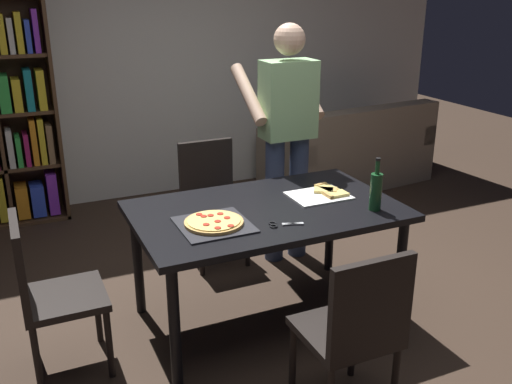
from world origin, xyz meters
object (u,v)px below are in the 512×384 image
object	(u,v)px
chair_far_side	(211,194)
couch	(350,156)
chair_near_camera	(356,326)
person_serving_pizza	(287,130)
kitchen_scissors	(280,224)
chair_left_end	(46,288)
dining_table	(266,219)
wine_bottle	(376,191)
pepperoni_pizza_on_tray	(214,223)

from	to	relation	value
chair_far_side	couch	xyz separation A→B (m)	(1.91, 1.02, -0.21)
chair_near_camera	person_serving_pizza	world-z (taller)	person_serving_pizza
chair_far_side	kitchen_scissors	xyz separation A→B (m)	(-0.04, -1.23, 0.24)
chair_left_end	person_serving_pizza	bearing A→B (deg)	22.72
chair_left_end	couch	size ratio (longest dim) A/B	0.51
dining_table	wine_bottle	distance (m)	0.66
dining_table	pepperoni_pizza_on_tray	distance (m)	0.40
dining_table	pepperoni_pizza_on_tray	size ratio (longest dim) A/B	4.06
pepperoni_pizza_on_tray	chair_near_camera	bearing A→B (deg)	-66.12
dining_table	kitchen_scissors	xyz separation A→B (m)	(-0.04, -0.27, 0.08)
chair_far_side	pepperoni_pizza_on_tray	size ratio (longest dim) A/B	2.33
pepperoni_pizza_on_tray	wine_bottle	bearing A→B (deg)	-10.07
person_serving_pizza	wine_bottle	distance (m)	1.04
couch	chair_left_end	bearing A→B (deg)	-147.96
chair_far_side	chair_left_end	world-z (taller)	same
dining_table	couch	bearing A→B (deg)	46.18
person_serving_pizza	kitchen_scissors	world-z (taller)	person_serving_pizza
dining_table	wine_bottle	xyz separation A→B (m)	(0.57, -0.29, 0.19)
chair_near_camera	pepperoni_pizza_on_tray	size ratio (longest dim) A/B	2.33
couch	chair_far_side	bearing A→B (deg)	-151.84
wine_bottle	kitchen_scissors	xyz separation A→B (m)	(-0.61, 0.02, -0.11)
chair_near_camera	wine_bottle	world-z (taller)	wine_bottle
chair_left_end	wine_bottle	distance (m)	1.89
chair_near_camera	chair_far_side	size ratio (longest dim) A/B	1.00
chair_left_end	kitchen_scissors	world-z (taller)	chair_left_end
person_serving_pizza	pepperoni_pizza_on_tray	xyz separation A→B (m)	(-0.89, -0.87, -0.23)
kitchen_scissors	chair_left_end	bearing A→B (deg)	167.76
chair_far_side	kitchen_scissors	bearing A→B (deg)	-91.98
dining_table	couch	distance (m)	2.78
person_serving_pizza	wine_bottle	bearing A→B (deg)	-87.08
dining_table	chair_far_side	size ratio (longest dim) A/B	1.74
wine_bottle	kitchen_scissors	world-z (taller)	wine_bottle
chair_far_side	pepperoni_pizza_on_tray	distance (m)	1.18
couch	pepperoni_pizza_on_tray	size ratio (longest dim) A/B	4.61
dining_table	chair_left_end	distance (m)	1.28
couch	kitchen_scissors	world-z (taller)	couch
chair_near_camera	couch	world-z (taller)	chair_near_camera
chair_near_camera	chair_far_side	world-z (taller)	same
kitchen_scissors	couch	bearing A→B (deg)	49.13
chair_near_camera	wine_bottle	size ratio (longest dim) A/B	2.85
chair_near_camera	kitchen_scissors	xyz separation A→B (m)	(-0.04, 0.70, 0.24)
chair_left_end	chair_far_side	bearing A→B (deg)	37.30
pepperoni_pizza_on_tray	kitchen_scissors	xyz separation A→B (m)	(0.33, -0.15, -0.01)
chair_far_side	person_serving_pizza	world-z (taller)	person_serving_pizza
kitchen_scissors	chair_near_camera	bearing A→B (deg)	-86.51
chair_far_side	wine_bottle	xyz separation A→B (m)	(0.57, -1.25, 0.36)
chair_far_side	chair_near_camera	bearing A→B (deg)	-90.00
chair_left_end	kitchen_scissors	size ratio (longest dim) A/B	4.53
couch	person_serving_pizza	distance (m)	1.99
couch	wine_bottle	distance (m)	2.70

